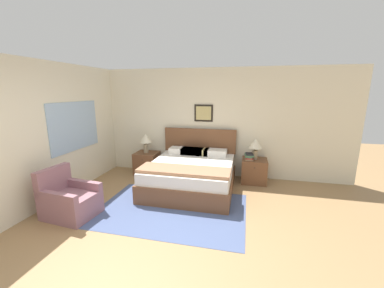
% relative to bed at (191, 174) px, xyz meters
% --- Properties ---
extents(ground_plane, '(16.00, 16.00, 0.00)m').
position_rel_bed_xyz_m(ground_plane, '(-0.03, -2.14, -0.33)').
color(ground_plane, '#99754C').
extents(wall_back, '(7.11, 0.09, 2.60)m').
position_rel_bed_xyz_m(wall_back, '(-0.03, 1.01, 0.97)').
color(wall_back, beige).
rests_on(wall_back, ground_plane).
extents(wall_left, '(0.08, 5.52, 2.60)m').
position_rel_bed_xyz_m(wall_left, '(-2.42, -0.58, 0.97)').
color(wall_left, beige).
rests_on(wall_left, ground_plane).
extents(area_rug_main, '(2.59, 1.81, 0.01)m').
position_rel_bed_xyz_m(area_rug_main, '(-0.13, -1.01, -0.33)').
color(area_rug_main, '#47567F').
rests_on(area_rug_main, ground_plane).
extents(bed, '(1.77, 1.91, 1.17)m').
position_rel_bed_xyz_m(bed, '(0.00, 0.00, 0.00)').
color(bed, brown).
rests_on(bed, ground_plane).
extents(armchair, '(0.86, 0.72, 0.82)m').
position_rel_bed_xyz_m(armchair, '(-1.75, -1.57, -0.06)').
color(armchair, '#8E606B').
rests_on(armchair, ground_plane).
extents(nightstand_near_window, '(0.56, 0.54, 0.55)m').
position_rel_bed_xyz_m(nightstand_near_window, '(-1.32, 0.67, -0.06)').
color(nightstand_near_window, brown).
rests_on(nightstand_near_window, ground_plane).
extents(nightstand_by_door, '(0.56, 0.54, 0.55)m').
position_rel_bed_xyz_m(nightstand_by_door, '(1.32, 0.67, -0.06)').
color(nightstand_by_door, brown).
rests_on(nightstand_by_door, ground_plane).
extents(table_lamp_near_window, '(0.30, 0.30, 0.48)m').
position_rel_bed_xyz_m(table_lamp_near_window, '(-1.33, 0.67, 0.55)').
color(table_lamp_near_window, gray).
rests_on(table_lamp_near_window, nightstand_near_window).
extents(table_lamp_by_door, '(0.30, 0.30, 0.48)m').
position_rel_bed_xyz_m(table_lamp_by_door, '(1.32, 0.67, 0.55)').
color(table_lamp_by_door, gray).
rests_on(table_lamp_by_door, nightstand_by_door).
extents(book_thick_bottom, '(0.17, 0.22, 0.04)m').
position_rel_bed_xyz_m(book_thick_bottom, '(1.20, 0.62, 0.24)').
color(book_thick_bottom, beige).
rests_on(book_thick_bottom, nightstand_by_door).
extents(book_hardcover_middle, '(0.17, 0.26, 0.02)m').
position_rel_bed_xyz_m(book_hardcover_middle, '(1.20, 0.62, 0.27)').
color(book_hardcover_middle, '#B7332D').
rests_on(book_hardcover_middle, book_thick_bottom).
extents(book_novel_upper, '(0.18, 0.25, 0.03)m').
position_rel_bed_xyz_m(book_novel_upper, '(1.20, 0.62, 0.29)').
color(book_novel_upper, '#4C7551').
rests_on(book_novel_upper, book_hardcover_middle).
extents(book_slim_near_top, '(0.21, 0.26, 0.03)m').
position_rel_bed_xyz_m(book_slim_near_top, '(1.20, 0.62, 0.32)').
color(book_slim_near_top, '#4C7551').
rests_on(book_slim_near_top, book_novel_upper).
extents(book_paperback_top, '(0.17, 0.22, 0.03)m').
position_rel_bed_xyz_m(book_paperback_top, '(1.20, 0.62, 0.35)').
color(book_paperback_top, '#232328').
rests_on(book_paperback_top, book_slim_near_top).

